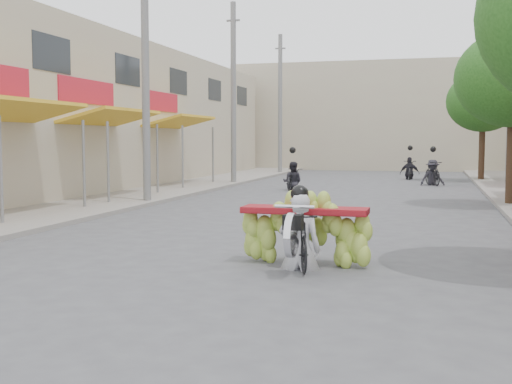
% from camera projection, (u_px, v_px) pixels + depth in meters
% --- Properties ---
extents(ground, '(120.00, 120.00, 0.00)m').
position_uv_depth(ground, '(130.00, 324.00, 7.03)').
color(ground, '#505055').
rests_on(ground, ground).
extents(sidewalk_left, '(4.00, 60.00, 0.12)m').
position_uv_depth(sidewalk_left, '(142.00, 193.00, 23.29)').
color(sidewalk_left, gray).
rests_on(sidewalk_left, ground).
extents(shophouse_row_left, '(9.77, 40.00, 6.00)m').
position_uv_depth(shophouse_row_left, '(4.00, 112.00, 23.39)').
color(shophouse_row_left, '#B6AA90').
rests_on(shophouse_row_left, ground).
extents(far_building, '(20.00, 6.00, 7.00)m').
position_uv_depth(far_building, '(385.00, 117.00, 43.25)').
color(far_building, '#B6AA90').
rests_on(far_building, ground).
extents(utility_pole_mid, '(0.60, 0.24, 8.00)m').
position_uv_depth(utility_pole_mid, '(146.00, 74.00, 19.66)').
color(utility_pole_mid, slate).
rests_on(utility_pole_mid, ground).
extents(utility_pole_far, '(0.60, 0.24, 8.00)m').
position_uv_depth(utility_pole_far, '(233.00, 94.00, 28.30)').
color(utility_pole_far, slate).
rests_on(utility_pole_far, ground).
extents(utility_pole_back, '(0.60, 0.24, 8.00)m').
position_uv_depth(utility_pole_back, '(280.00, 104.00, 36.95)').
color(utility_pole_back, slate).
rests_on(utility_pole_back, ground).
extents(street_tree_far, '(3.40, 3.40, 5.25)m').
position_uv_depth(street_tree_far, '(483.00, 102.00, 30.27)').
color(street_tree_far, '#3A2719').
rests_on(street_tree_far, ground).
extents(banana_motorbike, '(2.20, 1.80, 2.23)m').
position_uv_depth(banana_motorbike, '(302.00, 220.00, 10.10)').
color(banana_motorbike, black).
rests_on(banana_motorbike, ground).
extents(bg_motorbike_a, '(0.81, 1.50, 1.95)m').
position_uv_depth(bg_motorbike_a, '(292.00, 171.00, 25.53)').
color(bg_motorbike_a, black).
rests_on(bg_motorbike_a, ground).
extents(bg_motorbike_b, '(1.18, 1.94, 1.95)m').
position_uv_depth(bg_motorbike_b, '(433.00, 167.00, 27.93)').
color(bg_motorbike_b, black).
rests_on(bg_motorbike_b, ground).
extents(bg_motorbike_c, '(0.98, 1.64, 1.95)m').
position_uv_depth(bg_motorbike_c, '(410.00, 164.00, 32.10)').
color(bg_motorbike_c, black).
rests_on(bg_motorbike_c, ground).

